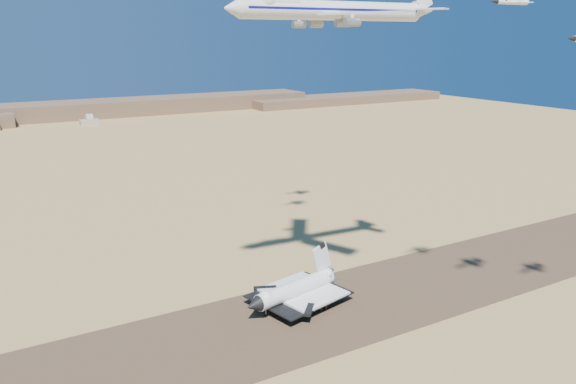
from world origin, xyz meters
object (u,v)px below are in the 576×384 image
shuttle (295,291)px  chase_jet_f (310,8)px  chase_jet_a (511,2)px  chase_jet_e (307,6)px  crew_b (321,309)px  carrier_747 (328,10)px  crew_c (326,307)px  crew_a (317,304)px

shuttle → chase_jet_f: 121.52m
chase_jet_a → chase_jet_e: bearing=100.9°
crew_b → chase_jet_a: (35.45, -36.08, 97.50)m
shuttle → chase_jet_f: (43.33, 60.30, 96.20)m
chase_jet_e → crew_b: bearing=-115.7°
shuttle → crew_b: size_ratio=23.31×
shuttle → chase_jet_a: bearing=-60.3°
crew_b → chase_jet_e: 115.25m
carrier_747 → chase_jet_f: carrier_747 is taller
shuttle → crew_c: size_ratio=21.00×
chase_jet_a → chase_jet_e: size_ratio=0.93×
carrier_747 → crew_c: 96.12m
chase_jet_e → chase_jet_f: (12.83, 17.75, 0.37)m
crew_a → crew_c: crew_c is taller
carrier_747 → crew_b: (-2.69, -3.22, -96.15)m
chase_jet_e → chase_jet_f: chase_jet_f is taller
crew_a → chase_jet_e: (24.12, 47.22, 100.24)m
crew_a → chase_jet_e: chase_jet_e is taller
shuttle → crew_b: (5.35, -8.52, -4.38)m
carrier_747 → crew_b: size_ratio=41.98×
crew_c → carrier_747: bearing=-57.4°
crew_b → chase_jet_e: chase_jet_e is taller
shuttle → chase_jet_e: bearing=41.7°
crew_c → chase_jet_f: size_ratio=0.12×
shuttle → chase_jet_e: size_ratio=2.69×
shuttle → chase_jet_f: bearing=41.6°
shuttle → crew_c: bearing=-62.7°
crew_a → chase_jet_a: bearing=-159.0°
shuttle → crew_b: 10.97m
shuttle → crew_c: 12.11m
carrier_747 → chase_jet_f: (35.30, 65.60, 4.43)m
crew_b → chase_jet_a: bearing=-149.0°
shuttle → crew_b: bearing=-70.6°
crew_b → chase_jet_f: size_ratio=0.11×
carrier_747 → crew_c: bearing=-98.5°
chase_jet_a → shuttle: bearing=136.6°
crew_c → chase_jet_a: chase_jet_a is taller
carrier_747 → crew_a: 96.20m
shuttle → chase_jet_a: 111.01m
crew_a → crew_c: 4.09m
chase_jet_e → crew_c: bearing=-113.9°
crew_a → chase_jet_e: bearing=-46.8°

